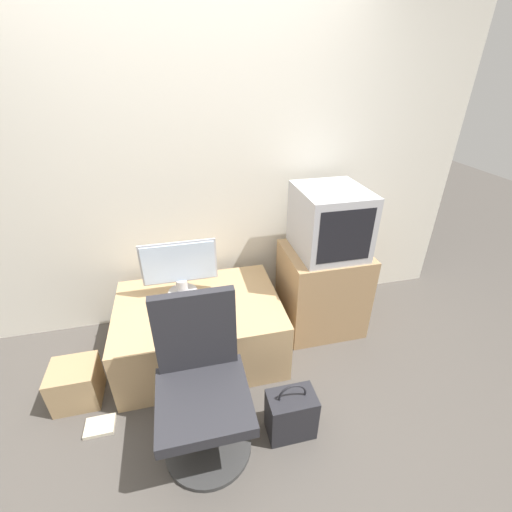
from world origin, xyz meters
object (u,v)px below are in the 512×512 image
book (100,426)px  keyboard (182,317)px  handbag (291,414)px  crt_tv (330,221)px  mouse (220,311)px  office_chair (202,390)px  cardboard_box_lower (76,384)px  main_monitor (180,268)px

book → keyboard: bearing=32.7°
keyboard → handbag: keyboard is taller
crt_tv → handbag: crt_tv is taller
handbag → book: size_ratio=2.30×
keyboard → handbag: (0.56, -0.64, -0.31)m
mouse → office_chair: (-0.18, -0.56, -0.07)m
cardboard_box_lower → book: size_ratio=1.63×
cardboard_box_lower → handbag: handbag is taller
keyboard → office_chair: office_chair is taller
keyboard → office_chair: size_ratio=0.40×
handbag → keyboard: bearing=131.3°
keyboard → book: bearing=-147.3°
book → crt_tv: bearing=20.2°
mouse → cardboard_box_lower: bearing=-173.8°
keyboard → mouse: size_ratio=6.15×
mouse → office_chair: size_ratio=0.06×
main_monitor → book: (-0.57, -0.63, -0.66)m
main_monitor → handbag: 1.19m
keyboard → office_chair: bearing=-82.5°
main_monitor → book: main_monitor is taller
mouse → cardboard_box_lower: size_ratio=0.22×
main_monitor → mouse: size_ratio=8.61×
cardboard_box_lower → crt_tv: bearing=11.2°
mouse → handbag: (0.31, -0.64, -0.32)m
office_chair → handbag: office_chair is taller
mouse → handbag: bearing=-63.9°
crt_tv → cardboard_box_lower: (-1.82, -0.36, -0.80)m
keyboard → cardboard_box_lower: bearing=-171.5°
crt_tv → handbag: size_ratio=1.33×
crt_tv → book: crt_tv is taller
main_monitor → mouse: bearing=-50.6°
office_chair → main_monitor: bearing=93.8°
main_monitor → crt_tv: bearing=-1.2°
main_monitor → keyboard: size_ratio=1.40×
main_monitor → office_chair: (0.06, -0.84, -0.27)m
handbag → book: 1.16m
main_monitor → crt_tv: crt_tv is taller
main_monitor → keyboard: 0.35m
main_monitor → mouse: main_monitor is taller
crt_tv → office_chair: bearing=-141.6°
cardboard_box_lower → mouse: bearing=6.2°
cardboard_box_lower → handbag: (1.27, -0.53, 0.02)m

